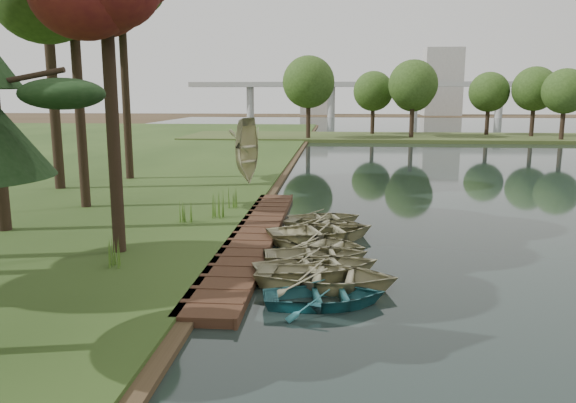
# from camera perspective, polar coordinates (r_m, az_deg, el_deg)

# --- Properties ---
(ground) EXTENTS (300.00, 300.00, 0.00)m
(ground) POSITION_cam_1_polar(r_m,az_deg,el_deg) (20.36, 1.00, -4.11)
(ground) COLOR #3D2F1D
(boardwalk) EXTENTS (1.60, 16.00, 0.30)m
(boardwalk) POSITION_cam_1_polar(r_m,az_deg,el_deg) (20.49, -3.47, -3.60)
(boardwalk) COLOR #382215
(boardwalk) RESTS_ON ground
(peninsula) EXTENTS (50.00, 14.00, 0.45)m
(peninsula) POSITION_cam_1_polar(r_m,az_deg,el_deg) (70.14, 10.40, 6.43)
(peninsula) COLOR #3B4920
(peninsula) RESTS_ON ground
(far_trees) EXTENTS (45.60, 5.60, 8.80)m
(far_trees) POSITION_cam_1_polar(r_m,az_deg,el_deg) (69.73, 7.79, 11.58)
(far_trees) COLOR black
(far_trees) RESTS_ON peninsula
(bridge) EXTENTS (95.90, 4.00, 8.60)m
(bridge) POSITION_cam_1_polar(r_m,az_deg,el_deg) (140.09, 9.57, 11.28)
(bridge) COLOR #A5A5A0
(bridge) RESTS_ON ground
(building_a) EXTENTS (10.00, 8.00, 18.00)m
(building_a) POSITION_cam_1_polar(r_m,az_deg,el_deg) (162.24, 15.39, 11.63)
(building_a) COLOR #A5A5A0
(building_a) RESTS_ON ground
(building_b) EXTENTS (8.00, 8.00, 12.00)m
(building_b) POSITION_cam_1_polar(r_m,az_deg,el_deg) (164.76, 2.74, 10.93)
(building_b) COLOR #A5A5A0
(building_b) RESTS_ON ground
(rowboat_0) EXTENTS (3.40, 2.68, 0.64)m
(rowboat_0) POSITION_cam_1_polar(r_m,az_deg,el_deg) (14.15, 3.76, -9.27)
(rowboat_0) COLOR #296B72
(rowboat_0) RESTS_ON water
(rowboat_1) EXTENTS (4.12, 3.15, 0.80)m
(rowboat_1) POSITION_cam_1_polar(r_m,az_deg,el_deg) (15.35, 3.92, -7.35)
(rowboat_1) COLOR tan
(rowboat_1) RESTS_ON water
(rowboat_2) EXTENTS (4.32, 3.64, 0.76)m
(rowboat_2) POSITION_cam_1_polar(r_m,az_deg,el_deg) (16.27, 3.06, -6.36)
(rowboat_2) COLOR tan
(rowboat_2) RESTS_ON water
(rowboat_3) EXTENTS (3.62, 2.84, 0.68)m
(rowboat_3) POSITION_cam_1_polar(r_m,az_deg,el_deg) (17.58, 2.89, -5.19)
(rowboat_3) COLOR tan
(rowboat_3) RESTS_ON water
(rowboat_4) EXTENTS (3.80, 3.34, 0.65)m
(rowboat_4) POSITION_cam_1_polar(r_m,az_deg,el_deg) (18.91, 3.42, -4.10)
(rowboat_4) COLOR tan
(rowboat_4) RESTS_ON water
(rowboat_5) EXTENTS (4.70, 4.05, 0.82)m
(rowboat_5) POSITION_cam_1_polar(r_m,az_deg,el_deg) (20.33, 3.49, -2.81)
(rowboat_5) COLOR tan
(rowboat_5) RESTS_ON water
(rowboat_6) EXTENTS (3.96, 3.37, 0.70)m
(rowboat_6) POSITION_cam_1_polar(r_m,az_deg,el_deg) (21.66, 4.00, -2.14)
(rowboat_6) COLOR tan
(rowboat_6) RESTS_ON water
(rowboat_7) EXTENTS (3.48, 2.89, 0.62)m
(rowboat_7) POSITION_cam_1_polar(r_m,az_deg,el_deg) (22.98, 3.75, -1.49)
(rowboat_7) COLOR tan
(rowboat_7) RESTS_ON water
(stored_rowboat) EXTENTS (4.53, 4.11, 0.77)m
(stored_rowboat) POSITION_cam_1_polar(r_m,az_deg,el_deg) (31.71, -4.08, 2.47)
(stored_rowboat) COLOR tan
(stored_rowboat) RESTS_ON bank
(reeds_0) EXTENTS (0.60, 0.60, 0.95)m
(reeds_0) POSITION_cam_1_polar(r_m,az_deg,el_deg) (17.08, -17.11, -4.80)
(reeds_0) COLOR #3F661E
(reeds_0) RESTS_ON bank
(reeds_1) EXTENTS (0.60, 0.60, 0.87)m
(reeds_1) POSITION_cam_1_polar(r_m,az_deg,el_deg) (22.45, -10.27, -0.95)
(reeds_1) COLOR #3F661E
(reeds_1) RESTS_ON bank
(reeds_2) EXTENTS (0.60, 0.60, 1.12)m
(reeds_2) POSITION_cam_1_polar(r_m,az_deg,el_deg) (23.03, -7.19, -0.26)
(reeds_2) COLOR #3F661E
(reeds_2) RESTS_ON bank
(reeds_3) EXTENTS (0.60, 0.60, 0.87)m
(reeds_3) POSITION_cam_1_polar(r_m,az_deg,el_deg) (25.08, -5.57, 0.38)
(reeds_3) COLOR #3F661E
(reeds_3) RESTS_ON bank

